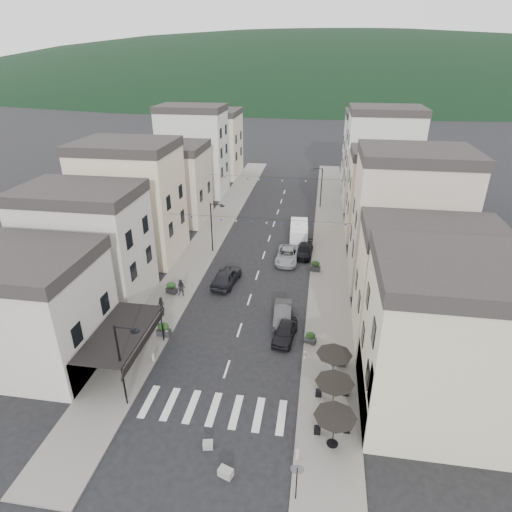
{
  "coord_description": "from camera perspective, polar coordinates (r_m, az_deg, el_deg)",
  "views": [
    {
      "loc": [
        6.02,
        -18.4,
        21.34
      ],
      "look_at": [
        0.27,
        18.39,
        3.5
      ],
      "focal_mm": 30.0,
      "sensor_mm": 36.0,
      "label": 1
    }
  ],
  "objects": [
    {
      "name": "buildings_row_left",
      "position": [
        61.69,
        -11.04,
        10.85
      ],
      "size": [
        10.2,
        54.16,
        14.0
      ],
      "color": "#ABA79C",
      "rests_on": "ground"
    },
    {
      "name": "sidewalk_right",
      "position": [
        54.73,
        9.73,
        2.33
      ],
      "size": [
        4.0,
        76.0,
        0.12
      ],
      "primitive_type": "cube",
      "color": "slate",
      "rests_on": "ground"
    },
    {
      "name": "planter_rc",
      "position": [
        46.04,
        7.91,
        -1.31
      ],
      "size": [
        1.13,
        0.73,
        1.18
      ],
      "rotation": [
        0.0,
        0.0,
        -0.15
      ],
      "color": "#2B2A2D",
      "rests_on": "sidewalk_right"
    },
    {
      "name": "buildings_row_right",
      "position": [
        57.64,
        17.26,
        9.35
      ],
      "size": [
        10.2,
        54.16,
        14.5
      ],
      "color": "beige",
      "rests_on": "ground"
    },
    {
      "name": "planter_ra",
      "position": [
        33.34,
        11.0,
        -13.18
      ],
      "size": [
        1.13,
        0.66,
        1.23
      ],
      "rotation": [
        0.0,
        0.0,
        -0.05
      ],
      "color": "#2F3032",
      "rests_on": "sidewalk_right"
    },
    {
      "name": "bunting_near",
      "position": [
        43.76,
        0.38,
        4.59
      ],
      "size": [
        19.0,
        0.28,
        0.62
      ],
      "color": "black",
      "rests_on": "ground"
    },
    {
      "name": "streetlamp_left_near",
      "position": [
        29.46,
        -17.3,
        -12.57
      ],
      "size": [
        1.7,
        0.56,
        6.0
      ],
      "color": "black",
      "rests_on": "ground"
    },
    {
      "name": "hill_backdrop",
      "position": [
        319.17,
        8.37,
        21.52
      ],
      "size": [
        640.0,
        360.0,
        70.0
      ],
      "primitive_type": "ellipsoid",
      "color": "black",
      "rests_on": "ground"
    },
    {
      "name": "streetlamp_right_far",
      "position": [
        64.85,
        8.49,
        9.53
      ],
      "size": [
        1.7,
        0.56,
        6.0
      ],
      "color": "black",
      "rests_on": "ground"
    },
    {
      "name": "pedestrian_b",
      "position": [
        41.49,
        -9.94,
        -4.23
      ],
      "size": [
        0.88,
        0.71,
        1.71
      ],
      "primitive_type": "imported",
      "rotation": [
        0.0,
        0.0,
        -0.07
      ],
      "color": "#25202A",
      "rests_on": "sidewalk_left"
    },
    {
      "name": "parked_car_b",
      "position": [
        37.67,
        3.57,
        -7.68
      ],
      "size": [
        1.71,
        4.32,
        1.4
      ],
      "primitive_type": "imported",
      "rotation": [
        0.0,
        0.0,
        0.06
      ],
      "color": "#39383B",
      "rests_on": "ground"
    },
    {
      "name": "boutique_awning",
      "position": [
        32.49,
        -17.25,
        -9.86
      ],
      "size": [
        3.77,
        7.5,
        3.28
      ],
      "color": "black",
      "rests_on": "ground"
    },
    {
      "name": "bunting_far",
      "position": [
        58.85,
        2.73,
        10.11
      ],
      "size": [
        19.0,
        0.28,
        0.62
      ],
      "color": "black",
      "rests_on": "ground"
    },
    {
      "name": "cafe_terrace",
      "position": [
        28.51,
        10.41,
        -16.68
      ],
      "size": [
        2.5,
        8.1,
        2.53
      ],
      "color": "black",
      "rests_on": "ground"
    },
    {
      "name": "bistro_building",
      "position": [
        29.0,
        24.61,
        -11.42
      ],
      "size": [
        10.0,
        8.0,
        10.0
      ],
      "primitive_type": "cube",
      "color": "beige",
      "rests_on": "ground"
    },
    {
      "name": "boutique_building",
      "position": [
        36.21,
        -29.38,
        -6.68
      ],
      "size": [
        12.0,
        8.0,
        8.0
      ],
      "primitive_type": "cube",
      "color": "#ABA79C",
      "rests_on": "ground"
    },
    {
      "name": "parked_car_d",
      "position": [
        49.59,
        6.43,
        0.76
      ],
      "size": [
        2.15,
        4.56,
        1.28
      ],
      "primitive_type": "imported",
      "rotation": [
        0.0,
        0.0,
        -0.08
      ],
      "color": "black",
      "rests_on": "ground"
    },
    {
      "name": "sidewalk_left",
      "position": [
        56.36,
        -5.69,
        3.28
      ],
      "size": [
        4.0,
        76.0,
        0.12
      ],
      "primitive_type": "cube",
      "color": "slate",
      "rests_on": "ground"
    },
    {
      "name": "concrete_block_a",
      "position": [
        26.64,
        -4.07,
        -26.84
      ],
      "size": [
        0.92,
        0.74,
        0.5
      ],
      "primitive_type": "cube",
      "rotation": [
        0.0,
        0.0,
        -0.34
      ],
      "color": "gray",
      "rests_on": "ground"
    },
    {
      "name": "ground",
      "position": [
        28.81,
        -6.7,
        -22.42
      ],
      "size": [
        700.0,
        700.0,
        0.0
      ],
      "primitive_type": "plane",
      "color": "black",
      "rests_on": "ground"
    },
    {
      "name": "concrete_block_b",
      "position": [
        27.93,
        -6.42,
        -23.73
      ],
      "size": [
        0.68,
        0.57,
        0.45
      ],
      "primitive_type": "cube",
      "rotation": [
        0.0,
        0.0,
        0.21
      ],
      "color": "gray",
      "rests_on": "ground"
    },
    {
      "name": "planter_rb",
      "position": [
        35.18,
        7.26,
        -10.74
      ],
      "size": [
        1.03,
        0.79,
        1.02
      ],
      "rotation": [
        0.0,
        0.0,
        -0.36
      ],
      "color": "#292A2C",
      "rests_on": "sidewalk_right"
    },
    {
      "name": "pedestrian_a",
      "position": [
        38.95,
        -12.51,
        -6.57
      ],
      "size": [
        0.71,
        0.52,
        1.77
      ],
      "primitive_type": "imported",
      "rotation": [
        0.0,
        0.0,
        -0.16
      ],
      "color": "black",
      "rests_on": "sidewalk_left"
    },
    {
      "name": "planter_lb",
      "position": [
        42.27,
        -11.2,
        -4.18
      ],
      "size": [
        1.19,
        0.9,
        1.19
      ],
      "rotation": [
        0.0,
        0.0,
        -0.33
      ],
      "color": "#2F2E31",
      "rests_on": "sidewalk_left"
    },
    {
      "name": "delivery_van",
      "position": [
        53.06,
        5.74,
        3.2
      ],
      "size": [
        2.37,
        5.37,
        2.52
      ],
      "rotation": [
        0.0,
        0.0,
        0.06
      ],
      "color": "silver",
      "rests_on": "ground"
    },
    {
      "name": "parked_car_e",
      "position": [
        43.25,
        -3.97,
        -2.76
      ],
      "size": [
        2.64,
        5.18,
        1.69
      ],
      "primitive_type": "imported",
      "rotation": [
        0.0,
        0.0,
        3.01
      ],
      "color": "black",
      "rests_on": "ground"
    },
    {
      "name": "parked_car_a",
      "position": [
        35.51,
        3.88,
        -10.05
      ],
      "size": [
        2.07,
        4.14,
        1.36
      ],
      "primitive_type": "imported",
      "rotation": [
        0.0,
        0.0,
        -0.12
      ],
      "color": "black",
      "rests_on": "ground"
    },
    {
      "name": "traffic_sign",
      "position": [
        24.47,
        5.48,
        -27.06
      ],
      "size": [
        0.7,
        0.07,
        2.7
      ],
      "color": "black",
      "rests_on": "ground"
    },
    {
      "name": "planter_la",
      "position": [
        36.47,
        -12.23,
        -9.52
      ],
      "size": [
        1.14,
        0.68,
        1.23
      ],
      "rotation": [
        0.0,
        0.0,
        -0.07
      ],
      "color": "#29292B",
      "rests_on": "sidewalk_left"
    },
    {
      "name": "parked_car_c",
      "position": [
        48.03,
        4.18,
        0.09
      ],
      "size": [
        2.44,
        5.17,
        1.43
      ],
      "primitive_type": "imported",
      "rotation": [
        0.0,
        0.0,
        -0.01
      ],
      "color": "gray",
      "rests_on": "ground"
    },
    {
      "name": "bollards",
      "position": [
        32.33,
        -4.14,
        -14.81
      ],
      "size": [
        11.66,
        10.26,
        0.6
      ],
      "color": "gray",
      "rests_on": "ground"
    },
    {
      "name": "streetlamp_left_far",
      "position": [
        49.22,
        -5.66,
        4.47
      ],
      "size": [
        1.7,
        0.56,
        6.0
      ],
      "color": "black",
      "rests_on": "ground"
    }
  ]
}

